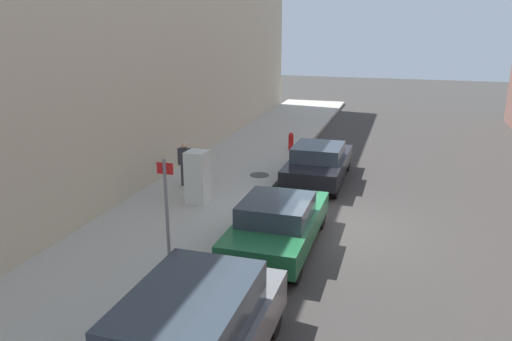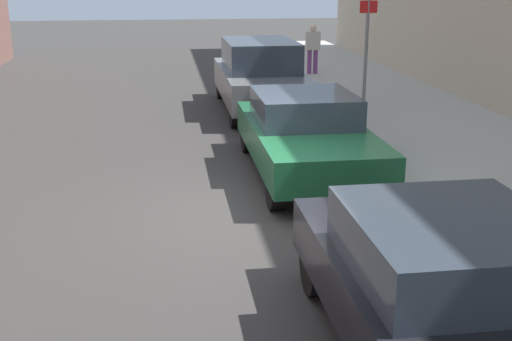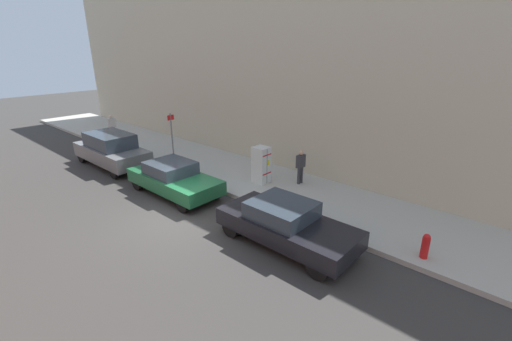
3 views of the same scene
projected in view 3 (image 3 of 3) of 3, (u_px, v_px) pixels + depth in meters
ground_plane at (177, 217)px, 12.50m from camera, size 80.00×80.00×0.00m
sidewalk_slab at (258, 180)px, 15.64m from camera, size 4.04×44.00×0.17m
building_facade_near at (302, 61)px, 16.00m from camera, size 2.04×39.60×10.44m
discarded_refrigerator at (261, 165)px, 14.94m from camera, size 0.63×0.67×1.62m
manhole_cover at (310, 212)px, 12.48m from camera, size 0.70×0.70×0.02m
street_sign_post at (172, 138)px, 16.66m from camera, size 0.36×0.07×2.68m
fire_hydrant at (425, 246)px, 9.68m from camera, size 0.22×0.22×0.76m
pedestrian_walking_far at (301, 165)px, 14.80m from camera, size 0.43×0.22×1.51m
pedestrian_standing_near at (112, 125)px, 22.02m from camera, size 0.45×0.22×1.55m
parked_suv_gray at (111, 149)px, 17.47m from camera, size 1.89×4.71×1.73m
parked_sedan_green at (174, 178)px, 14.21m from camera, size 1.85×4.33×1.37m
parked_sedan_dark at (286, 223)px, 10.57m from camera, size 1.89×4.45×1.38m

